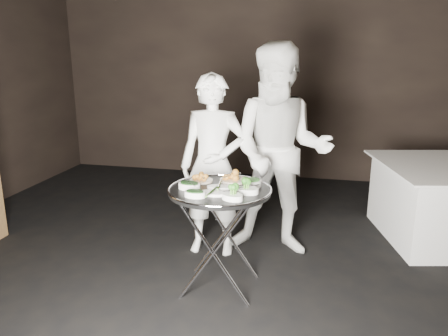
% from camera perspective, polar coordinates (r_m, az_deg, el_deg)
% --- Properties ---
extents(floor, '(6.00, 7.00, 0.05)m').
position_cam_1_polar(floor, '(3.53, -4.18, -16.72)').
color(floor, black).
rests_on(floor, ground).
extents(wall_back, '(6.00, 0.05, 3.00)m').
position_cam_1_polar(wall_back, '(6.46, 4.81, 12.09)').
color(wall_back, black).
rests_on(wall_back, floor).
extents(tray_stand, '(0.55, 0.47, 0.81)m').
position_cam_1_polar(tray_stand, '(3.41, -0.56, -8.72)').
color(tray_stand, silver).
rests_on(tray_stand, floor).
extents(serving_tray, '(0.79, 0.79, 0.04)m').
position_cam_1_polar(serving_tray, '(3.28, -0.58, -2.92)').
color(serving_tray, black).
rests_on(serving_tray, tray_stand).
extents(potato_plate_a, '(0.18, 0.18, 0.06)m').
position_cam_1_polar(potato_plate_a, '(3.46, -2.97, -1.32)').
color(potato_plate_a, beige).
rests_on(potato_plate_a, serving_tray).
extents(potato_plate_b, '(0.22, 0.22, 0.08)m').
position_cam_1_polar(potato_plate_b, '(3.46, 1.23, -1.20)').
color(potato_plate_b, beige).
rests_on(potato_plate_b, serving_tray).
extents(greens_bowl, '(0.13, 0.13, 0.08)m').
position_cam_1_polar(greens_bowl, '(3.34, 3.79, -1.80)').
color(greens_bowl, silver).
rests_on(greens_bowl, serving_tray).
extents(asparagus_plate_a, '(0.20, 0.12, 0.04)m').
position_cam_1_polar(asparagus_plate_a, '(3.28, -0.62, -2.41)').
color(asparagus_plate_a, silver).
rests_on(asparagus_plate_a, serving_tray).
extents(asparagus_plate_b, '(0.21, 0.13, 0.04)m').
position_cam_1_polar(asparagus_plate_b, '(3.15, -1.54, -3.19)').
color(asparagus_plate_b, silver).
rests_on(asparagus_plate_b, serving_tray).
extents(spinach_bowl_a, '(0.19, 0.14, 0.07)m').
position_cam_1_polar(spinach_bowl_a, '(3.27, -4.56, -2.22)').
color(spinach_bowl_a, silver).
rests_on(spinach_bowl_a, serving_tray).
extents(spinach_bowl_b, '(0.16, 0.11, 0.06)m').
position_cam_1_polar(spinach_bowl_b, '(3.10, -3.83, -3.29)').
color(spinach_bowl_b, silver).
rests_on(spinach_bowl_b, serving_tray).
extents(broccoli_bowl_a, '(0.17, 0.13, 0.07)m').
position_cam_1_polar(broccoli_bowl_a, '(3.17, 3.09, -2.81)').
color(broccoli_bowl_a, silver).
rests_on(broccoli_bowl_a, serving_tray).
extents(broccoli_bowl_b, '(0.19, 0.17, 0.07)m').
position_cam_1_polar(broccoli_bowl_b, '(3.04, 1.10, -3.61)').
color(broccoli_bowl_b, silver).
rests_on(broccoli_bowl_b, serving_tray).
extents(serving_utensils, '(0.58, 0.42, 0.01)m').
position_cam_1_polar(serving_utensils, '(3.32, -0.03, -1.57)').
color(serving_utensils, silver).
rests_on(serving_utensils, serving_tray).
extents(waiter_left, '(0.62, 0.43, 1.65)m').
position_cam_1_polar(waiter_left, '(3.94, -1.46, 0.31)').
color(waiter_left, white).
rests_on(waiter_left, floor).
extents(waiter_right, '(0.93, 0.72, 1.91)m').
position_cam_1_polar(waiter_right, '(3.94, 7.36, 2.12)').
color(waiter_right, white).
rests_on(waiter_right, floor).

